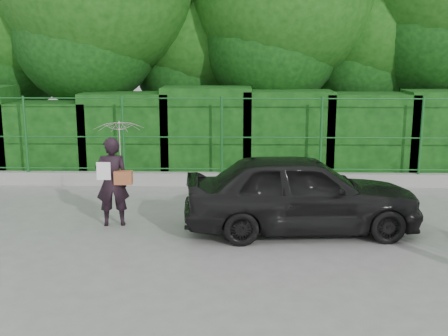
{
  "coord_description": "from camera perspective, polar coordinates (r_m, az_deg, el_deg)",
  "views": [
    {
      "loc": [
        0.78,
        -8.39,
        3.16
      ],
      "look_at": [
        0.53,
        1.3,
        1.1
      ],
      "focal_mm": 45.0,
      "sensor_mm": 36.0,
      "label": 1
    }
  ],
  "objects": [
    {
      "name": "fence",
      "position": [
        13.05,
        -1.02,
        3.36
      ],
      "size": [
        14.13,
        0.06,
        1.8
      ],
      "color": "#175520",
      "rests_on": "kerb"
    },
    {
      "name": "kerb",
      "position": [
        13.26,
        -1.96,
        -1.13
      ],
      "size": [
        14.0,
        0.25,
        0.3
      ],
      "primitive_type": "cube",
      "color": "#9E9E99",
      "rests_on": "ground"
    },
    {
      "name": "ground",
      "position": [
        9.0,
        -3.66,
        -8.58
      ],
      "size": [
        80.0,
        80.0,
        0.0
      ],
      "primitive_type": "plane",
      "color": "gray"
    },
    {
      "name": "hedge",
      "position": [
        14.07,
        -1.61,
        3.44
      ],
      "size": [
        14.2,
        1.2,
        2.26
      ],
      "color": "black",
      "rests_on": "ground"
    },
    {
      "name": "car",
      "position": [
        9.92,
        7.85,
        -2.49
      ],
      "size": [
        4.19,
        1.92,
        1.39
      ],
      "primitive_type": "imported",
      "rotation": [
        0.0,
        0.0,
        1.64
      ],
      "color": "black",
      "rests_on": "ground"
    },
    {
      "name": "woman",
      "position": [
        10.24,
        -10.84,
        1.03
      ],
      "size": [
        0.91,
        0.88,
        1.93
      ],
      "color": "black",
      "rests_on": "ground"
    }
  ]
}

